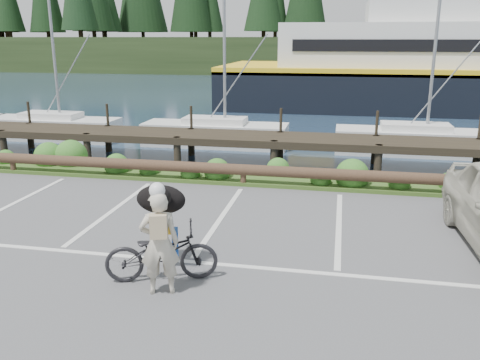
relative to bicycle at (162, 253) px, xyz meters
name	(u,v)px	position (x,y,z in m)	size (l,w,h in m)	color
ground	(197,253)	(0.26, 1.16, -0.49)	(72.00, 72.00, 0.00)	#4D4D4F
harbor_backdrop	(331,62)	(0.65, 79.63, -0.49)	(170.00, 160.00, 30.00)	#1B2D42
vegetation_strip	(248,177)	(0.26, 6.46, -0.44)	(34.00, 1.60, 0.10)	#3D5B21
log_rail	(243,186)	(0.26, 5.76, -0.49)	(32.00, 0.30, 0.60)	#443021
bicycle	(162,253)	(0.00, 0.00, 0.00)	(0.64, 1.85, 0.97)	black
cyclist	(160,243)	(0.13, -0.41, 0.35)	(0.61, 0.40, 1.67)	beige
dog	(161,199)	(-0.18, 0.56, 0.74)	(0.88, 0.43, 0.51)	black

